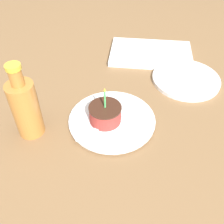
{
  "coord_description": "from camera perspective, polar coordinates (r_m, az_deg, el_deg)",
  "views": [
    {
      "loc": [
        -0.08,
        0.53,
        0.56
      ],
      "look_at": [
        -0.02,
        -0.01,
        0.04
      ],
      "focal_mm": 42.0,
      "sensor_mm": 36.0,
      "label": 1
    }
  ],
  "objects": [
    {
      "name": "bottle",
      "position": [
        0.73,
        -18.34,
        0.96
      ],
      "size": [
        0.07,
        0.07,
        0.22
      ],
      "color": "#B27233",
      "rests_on": "ground_plane"
    },
    {
      "name": "marble_board",
      "position": [
        1.08,
        8.44,
        12.47
      ],
      "size": [
        0.32,
        0.2,
        0.02
      ],
      "color": "silver",
      "rests_on": "ground_plane"
    },
    {
      "name": "side_plate",
      "position": [
        0.97,
        15.78,
        6.92
      ],
      "size": [
        0.24,
        0.24,
        0.01
      ],
      "color": "silver",
      "rests_on": "ground_plane"
    },
    {
      "name": "fork",
      "position": [
        0.74,
        -3.12,
        -3.63
      ],
      "size": [
        0.15,
        0.12,
        0.0
      ],
      "color": "silver",
      "rests_on": "plate"
    },
    {
      "name": "plate",
      "position": [
        0.78,
        -0.0,
        -1.76
      ],
      "size": [
        0.26,
        0.26,
        0.02
      ],
      "color": "silver",
      "rests_on": "ground_plane"
    },
    {
      "name": "ground_plane",
      "position": [
        0.79,
        -1.41,
        -3.62
      ],
      "size": [
        2.4,
        2.4,
        0.04
      ],
      "color": "brown",
      "rests_on": "ground"
    },
    {
      "name": "cake_slice",
      "position": [
        0.75,
        -1.31,
        -0.57
      ],
      "size": [
        0.09,
        0.09,
        0.12
      ],
      "color": "#99332D",
      "rests_on": "plate"
    }
  ]
}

